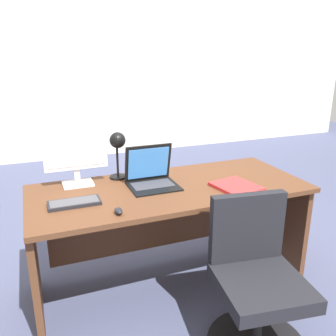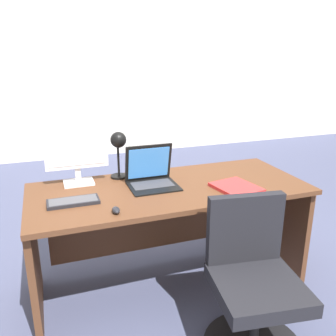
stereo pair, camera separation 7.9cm
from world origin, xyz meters
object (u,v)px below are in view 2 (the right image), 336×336
Objects in this scene: office_chair at (253,292)px; desk_lamp at (118,146)px; keyboard at (73,202)px; desk at (167,213)px; laptop at (151,173)px; monitor at (75,141)px; book at (236,188)px; mouse at (116,210)px.

desk_lamp is at bearing 118.16° from office_chair.
keyboard is at bearing -136.21° from desk_lamp.
desk is 0.32m from laptop.
monitor is 1.60× the size of book.
mouse is at bearing 148.10° from office_chair.
keyboard is at bearing -101.48° from monitor.
book is at bearing 6.72° from mouse.
monitor is at bearing -178.70° from desk_lamp.
keyboard is at bearing -169.26° from desk.
laptop is 1.06× the size of keyboard.
office_chair is at bearing -35.75° from keyboard.
mouse is 0.09× the size of office_chair.
desk is 0.52m from book.
laptop is at bearing 157.89° from desk.
desk_lamp reaches higher than book.
mouse is at bearing -45.64° from keyboard.
desk_lamp reaches higher than laptop.
laptop reaches higher than office_chair.
keyboard is 1.04m from book.
laptop reaches higher than mouse.
keyboard is 1.15m from office_chair.
desk is at bearing 107.58° from office_chair.
office_chair is (0.52, -0.97, -0.64)m from desk_lamp.
desk_lamp is (0.14, 0.56, 0.22)m from mouse.
desk is at bearing 148.49° from book.
office_chair reaches higher than desk.
desk_lamp is 1.02× the size of book.
desk is at bearing 38.69° from mouse.
desk_lamp is (-0.18, 0.18, 0.16)m from laptop.
office_chair is (0.34, -0.79, -0.48)m from laptop.
laptop reaches higher than keyboard.
office_chair reaches higher than mouse.
laptop is at bearing -45.11° from desk_lamp.
desk is 6.06× the size of keyboard.
mouse reaches higher than keyboard.
office_chair is at bearing -61.84° from desk_lamp.
desk_lamp reaches higher than desk.
monitor is 6.90× the size of mouse.
desk_lamp is (-0.28, 0.22, 0.46)m from desk.
desk is at bearing 10.74° from keyboard.
laptop is (-0.11, 0.04, 0.30)m from desk.
desk_lamp is 0.39× the size of office_chair.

